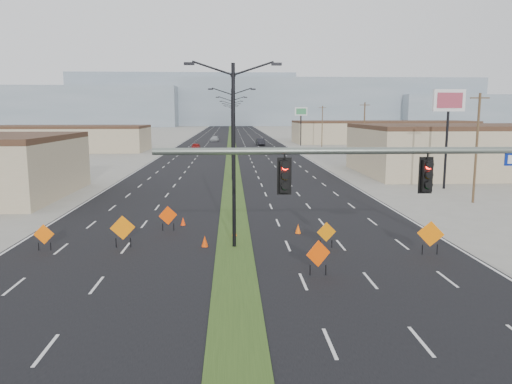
{
  "coord_description": "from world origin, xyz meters",
  "views": [
    {
      "loc": [
        -0.14,
        -15.0,
        7.38
      ],
      "look_at": [
        1.18,
        11.37,
        3.2
      ],
      "focal_mm": 35.0,
      "sensor_mm": 36.0,
      "label": 1
    }
  ],
  "objects_px": {
    "streetlight_1": "(232,131)",
    "construction_sign_4": "(326,233)",
    "cone_2": "(298,229)",
    "streetlight_3": "(231,122)",
    "construction_sign_2": "(168,216)",
    "construction_sign_5": "(431,235)",
    "streetlight_0": "(234,150)",
    "streetlight_2": "(232,125)",
    "streetlight_5": "(231,119)",
    "construction_sign_3": "(318,255)",
    "car_mid": "(260,142)",
    "car_far": "(215,139)",
    "construction_sign_0": "(44,235)",
    "signal_mast": "(478,187)",
    "streetlight_4": "(231,120)",
    "cone_0": "(234,232)",
    "construction_sign_1": "(123,229)",
    "pole_sign_east_far": "(301,115)",
    "cone_3": "(183,221)",
    "cone_1": "(205,241)",
    "streetlight_6": "(231,118)",
    "car_left": "(196,147)",
    "pole_sign_east_near": "(449,108)"
  },
  "relations": [
    {
      "from": "streetlight_1",
      "to": "construction_sign_4",
      "type": "distance_m",
      "value": 29.27
    },
    {
      "from": "construction_sign_4",
      "to": "cone_2",
      "type": "height_order",
      "value": "construction_sign_4"
    },
    {
      "from": "streetlight_3",
      "to": "construction_sign_2",
      "type": "height_order",
      "value": "streetlight_3"
    },
    {
      "from": "streetlight_3",
      "to": "construction_sign_5",
      "type": "xyz_separation_m",
      "value": [
        10.27,
        -86.07,
        -4.34
      ]
    },
    {
      "from": "construction_sign_2",
      "to": "streetlight_0",
      "type": "bearing_deg",
      "value": -68.66
    },
    {
      "from": "streetlight_2",
      "to": "cone_2",
      "type": "xyz_separation_m",
      "value": [
        3.97,
        -53.05,
        -5.12
      ]
    },
    {
      "from": "streetlight_5",
      "to": "construction_sign_3",
      "type": "distance_m",
      "value": 145.26
    },
    {
      "from": "car_mid",
      "to": "cone_2",
      "type": "bearing_deg",
      "value": -95.16
    },
    {
      "from": "car_far",
      "to": "construction_sign_4",
      "type": "xyz_separation_m",
      "value": [
        9.53,
        -105.73,
        0.17
      ]
    },
    {
      "from": "construction_sign_0",
      "to": "construction_sign_2",
      "type": "distance_m",
      "value": 7.49
    },
    {
      "from": "signal_mast",
      "to": "streetlight_0",
      "type": "distance_m",
      "value": 13.18
    },
    {
      "from": "streetlight_4",
      "to": "cone_2",
      "type": "relative_size",
      "value": 16.59
    },
    {
      "from": "streetlight_1",
      "to": "cone_0",
      "type": "xyz_separation_m",
      "value": [
        0.03,
        -25.6,
        -5.15
      ]
    },
    {
      "from": "construction_sign_1",
      "to": "pole_sign_east_far",
      "type": "relative_size",
      "value": 0.21
    },
    {
      "from": "streetlight_4",
      "to": "construction_sign_3",
      "type": "xyz_separation_m",
      "value": [
        3.8,
        -117.15,
        -4.44
      ]
    },
    {
      "from": "cone_3",
      "to": "pole_sign_east_far",
      "type": "bearing_deg",
      "value": 76.78
    },
    {
      "from": "construction_sign_4",
      "to": "pole_sign_east_far",
      "type": "height_order",
      "value": "pole_sign_east_far"
    },
    {
      "from": "cone_1",
      "to": "cone_2",
      "type": "relative_size",
      "value": 1.07
    },
    {
      "from": "streetlight_2",
      "to": "streetlight_6",
      "type": "height_order",
      "value": "same"
    },
    {
      "from": "car_left",
      "to": "cone_2",
      "type": "height_order",
      "value": "car_left"
    },
    {
      "from": "car_far",
      "to": "streetlight_1",
      "type": "bearing_deg",
      "value": -83.12
    },
    {
      "from": "car_far",
      "to": "cone_1",
      "type": "height_order",
      "value": "car_far"
    },
    {
      "from": "car_far",
      "to": "cone_2",
      "type": "bearing_deg",
      "value": -81.71
    },
    {
      "from": "streetlight_0",
      "to": "construction_sign_3",
      "type": "distance_m",
      "value": 7.79
    },
    {
      "from": "construction_sign_5",
      "to": "car_left",
      "type": "bearing_deg",
      "value": 125.65
    },
    {
      "from": "cone_0",
      "to": "pole_sign_east_near",
      "type": "height_order",
      "value": "pole_sign_east_near"
    },
    {
      "from": "cone_0",
      "to": "cone_2",
      "type": "xyz_separation_m",
      "value": [
        3.95,
        0.55,
        0.03
      ]
    },
    {
      "from": "car_far",
      "to": "car_mid",
      "type": "bearing_deg",
      "value": -53.28
    },
    {
      "from": "cone_3",
      "to": "cone_0",
      "type": "bearing_deg",
      "value": -43.14
    },
    {
      "from": "pole_sign_east_far",
      "to": "car_mid",
      "type": "bearing_deg",
      "value": -170.21
    },
    {
      "from": "construction_sign_3",
      "to": "pole_sign_east_near",
      "type": "distance_m",
      "value": 31.83
    },
    {
      "from": "streetlight_1",
      "to": "cone_2",
      "type": "height_order",
      "value": "streetlight_1"
    },
    {
      "from": "streetlight_3",
      "to": "construction_sign_0",
      "type": "height_order",
      "value": "streetlight_3"
    },
    {
      "from": "streetlight_0",
      "to": "streetlight_5",
      "type": "distance_m",
      "value": 140.0
    },
    {
      "from": "streetlight_5",
      "to": "construction_sign_3",
      "type": "xyz_separation_m",
      "value": [
        3.8,
        -145.15,
        -4.44
      ]
    },
    {
      "from": "cone_3",
      "to": "streetlight_5",
      "type": "bearing_deg",
      "value": 88.57
    },
    {
      "from": "streetlight_2",
      "to": "construction_sign_4",
      "type": "height_order",
      "value": "streetlight_2"
    },
    {
      "from": "streetlight_1",
      "to": "construction_sign_4",
      "type": "xyz_separation_m",
      "value": [
        5.08,
        -28.46,
        -4.56
      ]
    },
    {
      "from": "signal_mast",
      "to": "cone_3",
      "type": "relative_size",
      "value": 29.26
    },
    {
      "from": "streetlight_3",
      "to": "pole_sign_east_far",
      "type": "height_order",
      "value": "streetlight_3"
    },
    {
      "from": "streetlight_4",
      "to": "construction_sign_5",
      "type": "relative_size",
      "value": 5.51
    },
    {
      "from": "construction_sign_4",
      "to": "construction_sign_5",
      "type": "relative_size",
      "value": 0.8
    },
    {
      "from": "streetlight_1",
      "to": "construction_sign_2",
      "type": "height_order",
      "value": "streetlight_1"
    },
    {
      "from": "streetlight_3",
      "to": "cone_1",
      "type": "relative_size",
      "value": 15.43
    },
    {
      "from": "construction_sign_1",
      "to": "cone_2",
      "type": "bearing_deg",
      "value": 2.79
    },
    {
      "from": "car_mid",
      "to": "cone_1",
      "type": "distance_m",
      "value": 88.54
    },
    {
      "from": "streetlight_3",
      "to": "cone_0",
      "type": "bearing_deg",
      "value": -89.98
    },
    {
      "from": "streetlight_5",
      "to": "pole_sign_east_far",
      "type": "bearing_deg",
      "value": -73.05
    },
    {
      "from": "streetlight_2",
      "to": "streetlight_4",
      "type": "height_order",
      "value": "same"
    },
    {
      "from": "cone_1",
      "to": "pole_sign_east_near",
      "type": "xyz_separation_m",
      "value": [
        22.54,
        20.71,
        7.56
      ]
    }
  ]
}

